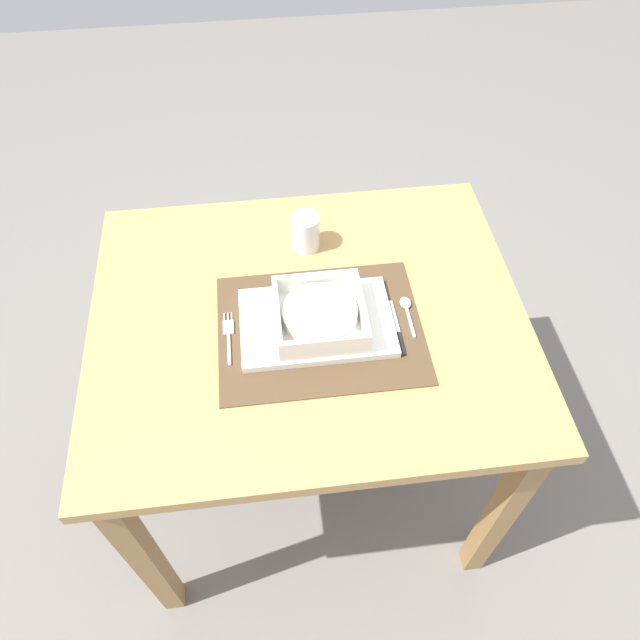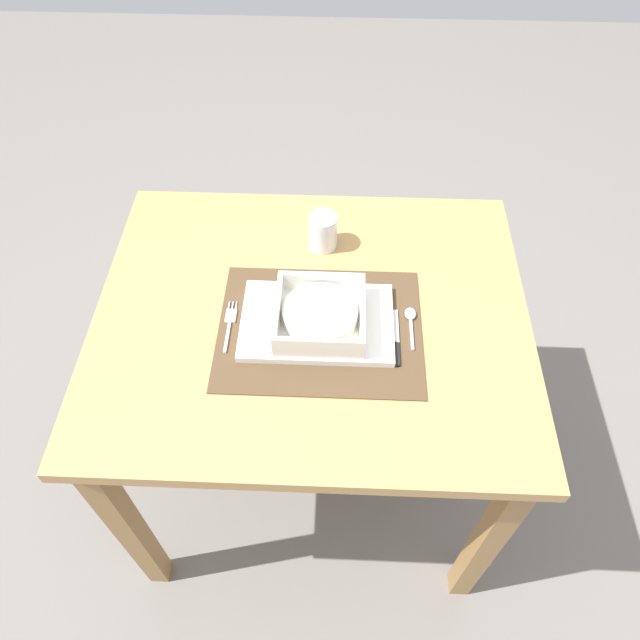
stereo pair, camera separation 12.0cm
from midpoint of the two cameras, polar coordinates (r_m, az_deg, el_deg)
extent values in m
plane|color=slate|center=(1.90, 1.30, -13.96)|extent=(6.00, 6.00, 0.00)
cube|color=#B2844C|center=(1.26, 1.89, 0.06)|extent=(0.92, 0.76, 0.03)
cube|color=olive|center=(1.49, -15.60, -18.74)|extent=(0.05, 0.05, 0.72)
cube|color=olive|center=(1.50, 18.05, -19.70)|extent=(0.05, 0.05, 0.72)
cube|color=olive|center=(1.81, -11.28, 1.25)|extent=(0.05, 0.05, 0.72)
cube|color=olive|center=(1.81, 14.81, 0.45)|extent=(0.05, 0.05, 0.72)
cube|color=#4C3823|center=(1.22, 2.80, -1.01)|extent=(0.42, 0.33, 0.00)
cube|color=white|center=(1.22, 2.53, -0.37)|extent=(0.31, 0.21, 0.02)
cube|color=white|center=(1.21, 2.84, -0.29)|extent=(0.18, 0.18, 0.01)
cube|color=white|center=(1.19, -1.20, 0.67)|extent=(0.01, 0.18, 0.05)
cube|color=white|center=(1.19, 6.96, 0.41)|extent=(0.01, 0.18, 0.05)
cube|color=white|center=(1.13, 2.85, -2.78)|extent=(0.16, 0.01, 0.05)
cube|color=white|center=(1.24, 2.92, 3.58)|extent=(0.16, 0.01, 0.05)
cylinder|color=silver|center=(1.19, 2.87, 0.30)|extent=(0.15, 0.15, 0.03)
cube|color=silver|center=(1.21, -6.12, -1.85)|extent=(0.01, 0.08, 0.00)
cube|color=silver|center=(1.24, -5.85, 0.21)|extent=(0.02, 0.04, 0.00)
cylinder|color=silver|center=(1.26, -6.06, 1.20)|extent=(0.00, 0.02, 0.00)
cylinder|color=silver|center=(1.26, -5.72, 1.19)|extent=(0.00, 0.02, 0.00)
cylinder|color=silver|center=(1.26, -5.37, 1.18)|extent=(0.00, 0.02, 0.00)
cube|color=silver|center=(1.23, 11.56, -1.52)|extent=(0.01, 0.08, 0.00)
ellipsoid|color=silver|center=(1.27, 11.36, 0.57)|extent=(0.02, 0.03, 0.01)
cube|color=black|center=(1.20, 10.22, -3.43)|extent=(0.01, 0.06, 0.01)
cube|color=silver|center=(1.24, 9.99, -0.75)|extent=(0.01, 0.09, 0.00)
cylinder|color=white|center=(1.36, 2.84, 8.34)|extent=(0.06, 0.06, 0.09)
cylinder|color=maroon|center=(1.37, 2.82, 7.96)|extent=(0.05, 0.05, 0.06)
camera|label=1|loc=(0.06, -87.13, 3.61)|focal=33.33mm
camera|label=2|loc=(0.06, 92.87, -3.61)|focal=33.33mm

